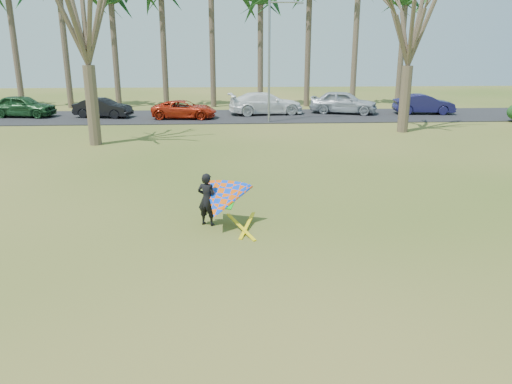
{
  "coord_description": "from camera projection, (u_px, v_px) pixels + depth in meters",
  "views": [
    {
      "loc": [
        -0.8,
        -12.16,
        5.4
      ],
      "look_at": [
        0.0,
        2.0,
        1.1
      ],
      "focal_mm": 35.0,
      "sensor_mm": 36.0,
      "label": 1
    }
  ],
  "objects": [
    {
      "name": "car_0",
      "position": [
        23.0,
        106.0,
        36.42
      ],
      "size": [
        4.87,
        2.54,
        1.58
      ],
      "primitive_type": "imported",
      "rotation": [
        0.0,
        0.0,
        1.42
      ],
      "color": "#1B4421",
      "rests_on": "parking_strip"
    },
    {
      "name": "kite_flyer",
      "position": [
        220.0,
        201.0,
        14.86
      ],
      "size": [
        2.13,
        2.39,
        2.02
      ],
      "color": "black",
      "rests_on": "ground"
    },
    {
      "name": "bare_tree_left",
      "position": [
        83.0,
        10.0,
        25.12
      ],
      "size": [
        6.6,
        6.6,
        9.7
      ],
      "color": "brown",
      "rests_on": "ground"
    },
    {
      "name": "car_4",
      "position": [
        343.0,
        102.0,
        38.17
      ],
      "size": [
        5.45,
        3.54,
        1.72
      ],
      "primitive_type": "imported",
      "rotation": [
        0.0,
        0.0,
        1.25
      ],
      "color": "#A7ADB5",
      "rests_on": "parking_strip"
    },
    {
      "name": "parking_strip",
      "position": [
        239.0,
        116.0,
        37.1
      ],
      "size": [
        46.0,
        7.0,
        0.06
      ],
      "primitive_type": "cube",
      "color": "black",
      "rests_on": "ground"
    },
    {
      "name": "car_3",
      "position": [
        266.0,
        103.0,
        37.78
      ],
      "size": [
        5.86,
        3.0,
        1.63
      ],
      "primitive_type": "imported",
      "rotation": [
        0.0,
        0.0,
        1.7
      ],
      "color": "white",
      "rests_on": "parking_strip"
    },
    {
      "name": "ground",
      "position": [
        260.0,
        253.0,
        13.23
      ],
      "size": [
        100.0,
        100.0,
        0.0
      ],
      "primitive_type": "plane",
      "color": "#284F11",
      "rests_on": "ground"
    },
    {
      "name": "car_2",
      "position": [
        184.0,
        109.0,
        35.77
      ],
      "size": [
        4.75,
        2.47,
        1.28
      ],
      "primitive_type": "imported",
      "rotation": [
        0.0,
        0.0,
        1.49
      ],
      "color": "#B6250E",
      "rests_on": "parking_strip"
    },
    {
      "name": "car_1",
      "position": [
        103.0,
        108.0,
        36.24
      ],
      "size": [
        4.37,
        2.32,
        1.37
      ],
      "primitive_type": "imported",
      "rotation": [
        0.0,
        0.0,
        1.35
      ],
      "color": "black",
      "rests_on": "parking_strip"
    },
    {
      "name": "car_5",
      "position": [
        424.0,
        104.0,
        37.95
      ],
      "size": [
        4.59,
        1.96,
        1.47
      ],
      "primitive_type": "imported",
      "rotation": [
        0.0,
        0.0,
        1.48
      ],
      "color": "#171644",
      "rests_on": "parking_strip"
    },
    {
      "name": "streetlight",
      "position": [
        272.0,
        56.0,
        33.07
      ],
      "size": [
        2.28,
        0.18,
        8.0
      ],
      "color": "gray",
      "rests_on": "ground"
    },
    {
      "name": "bare_tree_right",
      "position": [
        412.0,
        20.0,
        29.06
      ],
      "size": [
        6.27,
        6.27,
        9.21
      ],
      "color": "#4D3B2E",
      "rests_on": "ground"
    }
  ]
}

